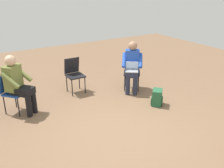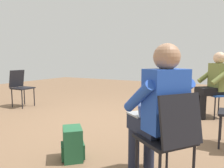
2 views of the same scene
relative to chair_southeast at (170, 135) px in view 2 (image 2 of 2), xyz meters
The scene contains 7 objects.
ground_plane 2.14m from the chair_southeast, 136.46° to the left, with size 14.00×14.00×0.00m, color brown.
chair_southeast is the anchor object (origin of this frame).
chair_northeast 2.87m from the chair_southeast, 85.21° to the left, with size 0.59×0.58×0.85m.
chair_west 4.23m from the chair_southeast, 157.16° to the left, with size 0.44×0.40×0.85m.
person_with_laptop 0.26m from the chair_southeast, 143.44° to the left, with size 0.64×0.63×1.24m.
person_in_olive 2.77m from the chair_southeast, 87.64° to the left, with size 0.63×0.63×1.24m.
backpack_near_laptop_user 1.15m from the chair_southeast, behind, with size 0.34×0.34×0.36m.
Camera 2 is at (1.93, -3.16, 1.11)m, focal length 35.00 mm.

